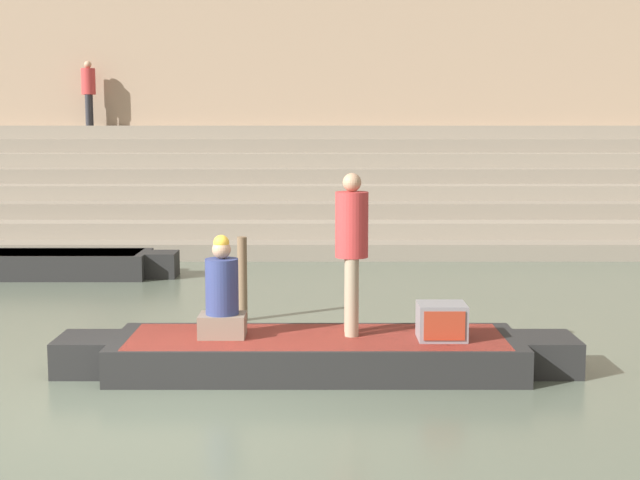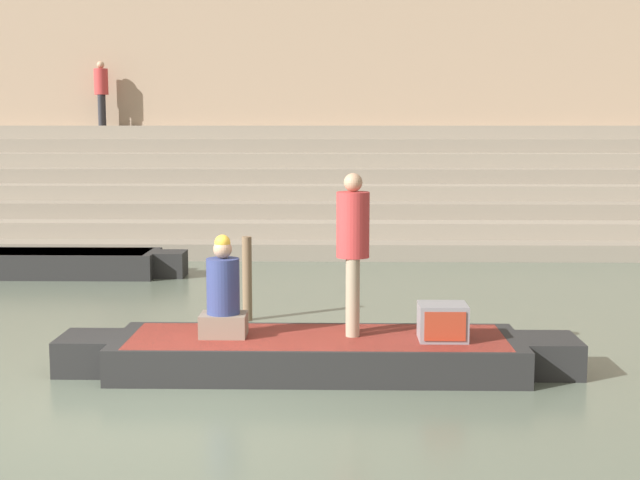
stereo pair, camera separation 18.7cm
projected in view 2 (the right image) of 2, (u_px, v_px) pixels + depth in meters
The scene contains 10 objects.
ground_plane at pixel (158, 411), 8.35m from camera, with size 120.00×120.00×0.00m, color #566051.
ghat_steps at pixel (268, 197), 21.37m from camera, with size 36.00×6.25×2.65m.
back_wall at pixel (276, 86), 23.81m from camera, with size 34.20×1.28×7.45m.
rowboat_main at pixel (318, 353), 9.65m from camera, with size 5.62×1.47×0.39m.
person_standing at pixel (353, 242), 9.62m from camera, with size 0.36×0.36×1.76m.
person_rowing at pixel (223, 296), 9.60m from camera, with size 0.50×0.39×1.11m.
tv_set at pixel (443, 322), 9.47m from camera, with size 0.51×0.45×0.39m.
moored_boat_shore at pixel (54, 263), 15.79m from camera, with size 4.68×1.10×0.44m.
mooring_post at pixel (247, 279), 12.16m from camera, with size 0.13×0.13×1.16m, color brown.
person_on_steps at pixel (101, 89), 22.93m from camera, with size 0.36×0.36×1.64m.
Camera 2 is at (1.69, -8.04, 2.66)m, focal length 50.00 mm.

